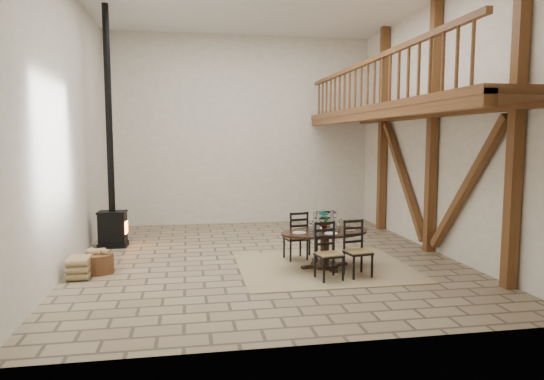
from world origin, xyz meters
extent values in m
plane|color=#988665|center=(0.00, 0.00, 0.00)|extent=(8.00, 8.00, 0.00)
cube|color=white|center=(0.00, 4.00, 2.50)|extent=(7.00, 0.02, 5.00)
cube|color=white|center=(0.00, -4.00, 2.50)|extent=(7.00, 0.02, 5.00)
cube|color=white|center=(-3.50, 0.00, 2.50)|extent=(0.02, 8.00, 5.00)
cube|color=white|center=(3.50, 0.00, 2.50)|extent=(0.02, 8.00, 5.00)
cube|color=brown|center=(3.38, -2.50, 2.50)|extent=(0.18, 0.18, 5.00)
cube|color=brown|center=(3.38, 0.00, 2.50)|extent=(0.18, 0.18, 5.00)
cube|color=brown|center=(3.38, 2.50, 2.50)|extent=(0.18, 0.18, 5.00)
cube|color=brown|center=(3.38, -1.25, 1.40)|extent=(0.14, 2.16, 2.54)
cube|color=brown|center=(3.38, 1.25, 1.40)|extent=(0.14, 2.16, 2.54)
cube|color=brown|center=(3.38, 0.00, 2.80)|extent=(0.20, 7.80, 0.20)
cube|color=brown|center=(2.70, 0.00, 2.85)|extent=(1.60, 7.80, 0.12)
cube|color=brown|center=(2.00, 0.00, 2.75)|extent=(0.18, 7.80, 0.22)
cube|color=brown|center=(2.00, 0.00, 3.75)|extent=(0.09, 7.60, 0.09)
cube|color=brown|center=(2.00, 0.00, 3.33)|extent=(0.06, 7.60, 0.86)
cube|color=tan|center=(0.92, -0.91, 0.01)|extent=(3.00, 2.50, 0.02)
ellipsoid|color=black|center=(0.92, -0.91, 0.64)|extent=(1.75, 1.23, 0.04)
cylinder|color=black|center=(0.92, -0.91, 0.31)|extent=(0.16, 0.16, 0.58)
cylinder|color=black|center=(0.92, -0.91, 0.05)|extent=(0.49, 0.49, 0.06)
cube|color=#AA7F4E|center=(0.78, -1.65, 0.43)|extent=(0.44, 0.43, 0.04)
cube|color=black|center=(0.78, -1.65, 0.20)|extent=(0.43, 0.43, 0.41)
cube|color=black|center=(0.75, -1.48, 0.67)|extent=(0.34, 0.09, 0.53)
cube|color=#AA7F4E|center=(1.30, -1.56, 0.43)|extent=(0.44, 0.43, 0.04)
cube|color=black|center=(1.30, -1.56, 0.20)|extent=(0.43, 0.43, 0.41)
cube|color=black|center=(1.27, -1.39, 0.67)|extent=(0.34, 0.09, 0.53)
cube|color=#AA7F4E|center=(0.54, -0.25, 0.43)|extent=(0.44, 0.43, 0.04)
cube|color=black|center=(0.54, -0.25, 0.20)|extent=(0.43, 0.43, 0.41)
cube|color=black|center=(0.57, -0.42, 0.67)|extent=(0.34, 0.09, 0.53)
cube|color=#AA7F4E|center=(1.06, -0.17, 0.43)|extent=(0.44, 0.43, 0.04)
cube|color=black|center=(1.06, -0.17, 0.20)|extent=(0.43, 0.43, 0.41)
cube|color=black|center=(1.09, -0.33, 0.67)|extent=(0.34, 0.09, 0.53)
cube|color=white|center=(0.92, -0.91, 0.67)|extent=(1.32, 0.82, 0.01)
cube|color=white|center=(0.92, -0.91, 0.75)|extent=(0.83, 0.39, 0.18)
cylinder|color=white|center=(0.76, -0.93, 0.83)|extent=(0.12, 0.12, 0.34)
cylinder|color=white|center=(1.08, -0.88, 0.83)|extent=(0.12, 0.12, 0.34)
cylinder|color=silver|center=(0.76, -0.93, 0.74)|extent=(0.06, 0.06, 0.16)
cylinder|color=silver|center=(1.08, -0.88, 0.74)|extent=(0.06, 0.06, 0.16)
imported|color=#4C723F|center=(0.91, -0.86, 0.85)|extent=(0.21, 0.16, 0.37)
cube|color=black|center=(-3.03, 1.52, 0.05)|extent=(0.61, 0.48, 0.09)
cube|color=black|center=(-3.03, 1.52, 0.41)|extent=(0.56, 0.43, 0.63)
cube|color=#FF590C|center=(-2.75, 1.51, 0.41)|extent=(0.03, 0.25, 0.25)
cube|color=black|center=(-3.03, 1.52, 0.74)|extent=(0.60, 0.47, 0.04)
cylinder|color=black|center=(-3.03, 1.52, 2.88)|extent=(0.14, 0.14, 4.24)
cylinder|color=brown|center=(-2.96, -0.54, 0.16)|extent=(0.50, 0.50, 0.33)
cube|color=tan|center=(-2.96, -0.54, 0.36)|extent=(0.27, 0.27, 0.10)
cube|color=tan|center=(-3.22, -0.83, 0.18)|extent=(0.34, 0.47, 0.35)
camera|label=1|loc=(-1.44, -9.01, 2.27)|focal=32.00mm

